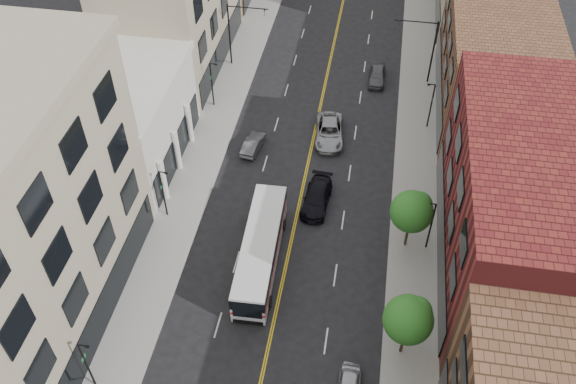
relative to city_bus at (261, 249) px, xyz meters
The scene contains 20 objects.
sidewalk_left 16.90m from the city_bus, 118.42° to the left, with size 4.00×110.00×0.15m, color gray.
sidewalk_right 19.12m from the city_bus, 50.94° to the left, with size 4.00×110.00×0.15m, color gray.
bldg_l_tanoffice 18.15m from the city_bus, 154.32° to the right, with size 10.00×22.00×18.00m, color tan.
bldg_l_white 18.61m from the city_bus, 144.28° to the left, with size 10.00×14.00×8.00m, color silver.
bldg_r_mid 19.83m from the city_bus, 11.27° to the left, with size 10.00×22.00×12.00m, color #571718.
bldg_r_far_a 31.40m from the city_bus, 52.53° to the left, with size 10.00×20.00×10.00m, color brown.
tree_r_2 13.15m from the city_bus, 28.34° to the right, with size 3.40×3.40×5.59m.
tree_r_3 12.25m from the city_bus, 18.71° to the left, with size 3.40×3.40×5.59m.
lamp_l_1 15.19m from the city_bus, 126.24° to the right, with size 0.81×0.55×5.05m.
lamp_l_2 9.79m from the city_bus, 157.07° to the left, with size 0.81×0.55×5.05m.
lamp_l_3 21.75m from the city_bus, 114.34° to the left, with size 0.81×0.55×5.05m.
lamp_r_2 13.55m from the city_bus, 16.30° to the left, with size 0.81×0.55×5.05m.
lamp_r_3 23.68m from the city_bus, 56.79° to the left, with size 0.81×0.55×5.05m.
signal_mast_left 29.13m from the city_bus, 106.57° to the left, with size 4.49×0.18×7.20m.
signal_mast_right 30.51m from the city_bus, 66.18° to the left, with size 4.49×0.18×7.20m.
city_bus is the anchor object (origin of this frame).
car_lane_behind 14.11m from the city_bus, 104.41° to the left, with size 1.37×3.91×1.29m, color #48494D.
car_lane_a 8.17m from the city_bus, 64.42° to the left, with size 2.18×5.36×1.56m, color black.
car_lane_b 16.90m from the city_bus, 78.03° to the left, with size 2.72×5.90×1.64m, color #93959A.
car_lane_c 28.18m from the city_bus, 74.56° to the left, with size 1.78×4.41×1.50m, color #4B4C50.
Camera 1 is at (5.22, -9.72, 38.39)m, focal length 38.00 mm.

